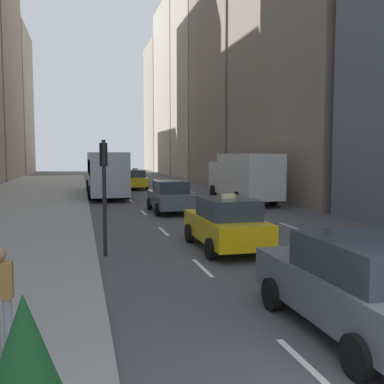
# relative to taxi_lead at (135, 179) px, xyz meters

# --- Properties ---
(sidewalk_left) EXTENTS (8.00, 66.00, 0.15)m
(sidewalk_left) POSITION_rel_taxi_lead_xyz_m (-8.20, -8.81, -0.81)
(sidewalk_left) COLOR gray
(sidewalk_left) RESTS_ON ground
(lane_markings) EXTENTS (5.72, 56.00, 0.01)m
(lane_markings) POSITION_rel_taxi_lead_xyz_m (1.40, -12.81, -0.87)
(lane_markings) COLOR white
(lane_markings) RESTS_ON ground
(building_row_right) EXTENTS (6.00, 85.32, 35.78)m
(building_row_right) POSITION_rel_taxi_lead_xyz_m (10.80, 6.04, 13.80)
(building_row_right) COLOR slate
(building_row_right) RESTS_ON ground
(taxi_lead) EXTENTS (2.02, 4.40, 1.87)m
(taxi_lead) POSITION_rel_taxi_lead_xyz_m (0.00, 0.00, 0.00)
(taxi_lead) COLOR yellow
(taxi_lead) RESTS_ON ground
(taxi_second) EXTENTS (2.02, 4.40, 1.87)m
(taxi_second) POSITION_rel_taxi_lead_xyz_m (0.00, -25.66, 0.00)
(taxi_second) COLOR yellow
(taxi_second) RESTS_ON ground
(sedan_black_near) EXTENTS (2.02, 4.71, 1.75)m
(sedan_black_near) POSITION_rel_taxi_lead_xyz_m (-0.00, -32.93, 0.01)
(sedan_black_near) COLOR #565B66
(sedan_black_near) RESTS_ON ground
(sedan_silver_behind) EXTENTS (2.02, 4.41, 1.73)m
(sedan_silver_behind) POSITION_rel_taxi_lead_xyz_m (-0.00, -16.03, -0.00)
(sedan_silver_behind) COLOR #565B66
(sedan_silver_behind) RESTS_ON ground
(city_bus) EXTENTS (2.80, 11.61, 3.25)m
(city_bus) POSITION_rel_taxi_lead_xyz_m (-2.81, -5.18, 0.91)
(city_bus) COLOR #B7BCC1
(city_bus) RESTS_ON ground
(box_truck) EXTENTS (2.58, 8.40, 3.15)m
(box_truck) POSITION_rel_taxi_lead_xyz_m (5.60, -12.23, 0.83)
(box_truck) COLOR silver
(box_truck) RESTS_ON ground
(pedestrian_near_curb) EXTENTS (0.36, 0.22, 1.65)m
(pedestrian_near_curb) POSITION_rel_taxi_lead_xyz_m (-5.86, -32.57, 0.19)
(pedestrian_near_curb) COLOR gray
(pedestrian_near_curb) RESTS_ON sidewalk_left
(traffic_light_pole) EXTENTS (0.24, 0.42, 3.60)m
(traffic_light_pole) POSITION_rel_taxi_lead_xyz_m (-3.95, -25.57, 1.53)
(traffic_light_pole) COLOR black
(traffic_light_pole) RESTS_ON ground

